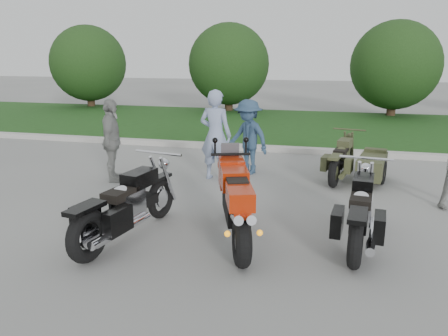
% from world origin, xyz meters
% --- Properties ---
extents(ground, '(80.00, 80.00, 0.00)m').
position_xyz_m(ground, '(0.00, 0.00, 0.00)').
color(ground, '#9B9B96').
rests_on(ground, ground).
extents(curb, '(60.00, 0.30, 0.15)m').
position_xyz_m(curb, '(0.00, 6.00, 0.07)').
color(curb, '#B6B3AC').
rests_on(curb, ground).
extents(grass_strip, '(60.00, 8.00, 0.14)m').
position_xyz_m(grass_strip, '(0.00, 10.15, 0.07)').
color(grass_strip, '#255A1F').
rests_on(grass_strip, ground).
extents(tree_far_left, '(3.60, 3.60, 4.00)m').
position_xyz_m(tree_far_left, '(-10.00, 13.50, 2.19)').
color(tree_far_left, '#3F2B1C').
rests_on(tree_far_left, ground).
extents(tree_mid_left, '(3.60, 3.60, 4.00)m').
position_xyz_m(tree_mid_left, '(-3.00, 13.50, 2.19)').
color(tree_mid_left, '#3F2B1C').
rests_on(tree_mid_left, ground).
extents(tree_mid_right, '(3.60, 3.60, 4.00)m').
position_xyz_m(tree_mid_right, '(4.00, 13.50, 2.19)').
color(tree_mid_right, '#3F2B1C').
rests_on(tree_mid_right, ground).
extents(sportbike_red, '(0.93, 2.22, 1.09)m').
position_xyz_m(sportbike_red, '(0.35, -0.20, 0.64)').
color(sportbike_red, black).
rests_on(sportbike_red, ground).
extents(cruiser_left, '(0.62, 2.44, 0.95)m').
position_xyz_m(cruiser_left, '(-1.24, -0.50, 0.48)').
color(cruiser_left, black).
rests_on(cruiser_left, ground).
extents(cruiser_right, '(0.49, 2.37, 0.91)m').
position_xyz_m(cruiser_right, '(2.09, 0.14, 0.47)').
color(cruiser_right, black).
rests_on(cruiser_right, ground).
extents(cruiser_sidecar, '(1.28, 2.12, 0.82)m').
position_xyz_m(cruiser_sidecar, '(2.23, 3.49, 0.39)').
color(cruiser_sidecar, black).
rests_on(cruiser_sidecar, ground).
extents(person_stripe, '(0.78, 0.57, 1.95)m').
position_xyz_m(person_stripe, '(-0.78, 2.92, 0.97)').
color(person_stripe, '#8E9DC1').
rests_on(person_stripe, ground).
extents(person_denim, '(1.26, 1.08, 1.69)m').
position_xyz_m(person_denim, '(-0.20, 3.57, 0.84)').
color(person_denim, '#2F4864').
rests_on(person_denim, ground).
extents(person_back, '(0.73, 1.12, 1.76)m').
position_xyz_m(person_back, '(-2.88, 2.26, 0.88)').
color(person_back, gray).
rests_on(person_back, ground).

